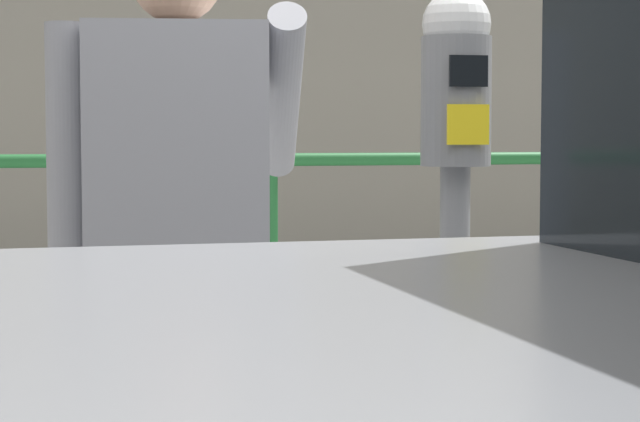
# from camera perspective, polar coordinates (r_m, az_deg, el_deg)

# --- Properties ---
(parking_meter) EXTENTS (0.16, 0.17, 1.45)m
(parking_meter) POSITION_cam_1_polar(r_m,az_deg,el_deg) (2.65, 6.78, 1.97)
(parking_meter) COLOR slate
(parking_meter) RESTS_ON sidewalk_curb
(pedestrian_at_meter) EXTENTS (0.65, 0.54, 1.58)m
(pedestrian_at_meter) POSITION_cam_1_polar(r_m,az_deg,el_deg) (2.63, -7.07, -1.15)
(pedestrian_at_meter) COLOR black
(pedestrian_at_meter) RESTS_ON sidewalk_curb
(background_railing) EXTENTS (24.06, 0.06, 1.03)m
(background_railing) POSITION_cam_1_polar(r_m,az_deg,el_deg) (5.28, -2.44, -0.29)
(background_railing) COLOR #1E602D
(background_railing) RESTS_ON sidewalk_curb
(backdrop_wall) EXTENTS (32.00, 0.50, 3.42)m
(backdrop_wall) POSITION_cam_1_polar(r_m,az_deg,el_deg) (7.35, -5.96, 7.26)
(backdrop_wall) COLOR gray
(backdrop_wall) RESTS_ON ground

